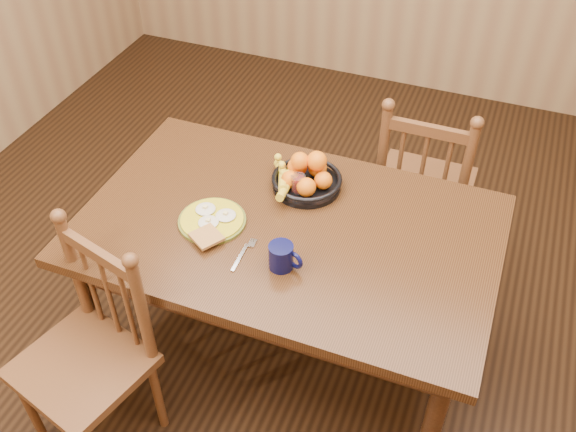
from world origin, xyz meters
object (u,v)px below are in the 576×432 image
(dining_table, at_px, (288,241))
(chair_far, at_px, (423,188))
(coffee_mug, at_px, (282,256))
(fruit_bowl, at_px, (305,177))
(chair_near, at_px, (89,356))
(breakfast_plate, at_px, (212,221))

(dining_table, distance_m, chair_far, 0.87)
(coffee_mug, bearing_deg, fruit_bowl, 99.83)
(chair_near, bearing_deg, dining_table, 65.04)
(breakfast_plate, distance_m, fruit_bowl, 0.43)
(chair_far, xyz_separation_m, fruit_bowl, (-0.42, -0.51, 0.32))
(chair_far, height_order, chair_near, chair_far)
(fruit_bowl, bearing_deg, coffee_mug, -80.17)
(breakfast_plate, relative_size, fruit_bowl, 0.95)
(chair_near, height_order, breakfast_plate, chair_near)
(chair_far, relative_size, fruit_bowl, 3.05)
(chair_far, distance_m, breakfast_plate, 1.12)
(chair_far, xyz_separation_m, coffee_mug, (-0.34, -0.96, 0.32))
(chair_near, relative_size, breakfast_plate, 3.11)
(dining_table, height_order, breakfast_plate, breakfast_plate)
(chair_near, height_order, coffee_mug, chair_near)
(chair_near, xyz_separation_m, coffee_mug, (0.60, 0.43, 0.34))
(dining_table, xyz_separation_m, chair_near, (-0.54, -0.64, -0.20))
(coffee_mug, height_order, fruit_bowl, fruit_bowl)
(chair_near, relative_size, fruit_bowl, 2.96)
(coffee_mug, bearing_deg, chair_near, -144.37)
(chair_far, height_order, coffee_mug, chair_far)
(breakfast_plate, xyz_separation_m, fruit_bowl, (0.26, 0.34, 0.04))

